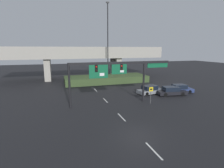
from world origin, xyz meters
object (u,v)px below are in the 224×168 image
(highway_light_pole_near, at_px, (108,41))
(parked_sedan_far_right, at_px, (180,89))
(signal_gantry, at_px, (117,70))
(speed_limit_sign, at_px, (151,93))
(parked_sedan_mid_right, at_px, (171,91))
(parked_sedan_near_right, at_px, (150,90))

(highway_light_pole_near, bearing_deg, parked_sedan_far_right, -61.86)
(signal_gantry, distance_m, speed_limit_sign, 5.66)
(signal_gantry, distance_m, parked_sedan_far_right, 13.26)
(parked_sedan_mid_right, distance_m, parked_sedan_far_right, 2.43)
(parked_sedan_mid_right, relative_size, parked_sedan_far_right, 1.11)
(signal_gantry, height_order, speed_limit_sign, signal_gantry)
(highway_light_pole_near, distance_m, parked_sedan_near_right, 17.41)
(parked_sedan_mid_right, bearing_deg, signal_gantry, -161.85)
(highway_light_pole_near, relative_size, parked_sedan_far_right, 3.96)
(speed_limit_sign, xyz_separation_m, parked_sedan_mid_right, (5.62, 3.09, -0.92))
(highway_light_pole_near, distance_m, parked_sedan_far_right, 19.82)
(parked_sedan_near_right, height_order, parked_sedan_mid_right, parked_sedan_near_right)
(speed_limit_sign, height_order, highway_light_pole_near, highway_light_pole_near)
(parked_sedan_mid_right, xyz_separation_m, parked_sedan_far_right, (2.30, 0.79, 0.02))
(parked_sedan_near_right, relative_size, parked_sedan_far_right, 1.05)
(signal_gantry, relative_size, parked_sedan_near_right, 3.06)
(signal_gantry, height_order, highway_light_pole_near, highway_light_pole_near)
(parked_sedan_mid_right, bearing_deg, parked_sedan_near_right, 158.41)
(signal_gantry, distance_m, parked_sedan_mid_right, 11.00)
(highway_light_pole_near, bearing_deg, parked_sedan_near_right, -77.87)
(highway_light_pole_near, distance_m, parked_sedan_mid_right, 19.63)
(parked_sedan_mid_right, bearing_deg, parked_sedan_far_right, 28.14)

